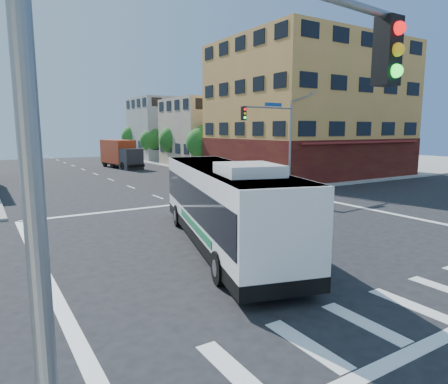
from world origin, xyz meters
TOP-DOWN VIEW (x-y plane):
  - ground at (0.00, 0.00)m, footprint 120.00×120.00m
  - sidewalk_ne at (35.00, 35.00)m, footprint 50.00×50.00m
  - corner_building_ne at (19.99, 18.48)m, footprint 18.10×15.44m
  - building_east_near at (16.98, 33.98)m, footprint 12.06×10.06m
  - building_east_far at (16.98, 47.98)m, footprint 12.06×10.06m
  - signal_mast_ne at (9.08, 10.62)m, footprint 7.91×1.13m
  - signal_mast_sw at (-9.08, -10.64)m, footprint 7.91×1.01m
  - street_tree_a at (11.90, 27.92)m, footprint 3.60×3.60m
  - street_tree_b at (11.90, 35.92)m, footprint 3.80×3.80m
  - street_tree_c at (11.90, 43.92)m, footprint 3.40×3.40m
  - street_tree_d at (11.90, 51.92)m, footprint 4.00×4.00m
  - transit_bus at (-2.48, -0.25)m, footprint 6.16×13.08m
  - box_truck at (4.69, 36.45)m, footprint 3.37×8.21m
  - parked_car at (11.58, 21.89)m, footprint 2.66×4.24m

SIDE VIEW (x-z plane):
  - ground at x=0.00m, z-range 0.00..0.00m
  - sidewalk_ne at x=35.00m, z-range 0.00..0.15m
  - parked_car at x=11.58m, z-range 0.00..1.35m
  - box_truck at x=4.69m, z-range -0.05..3.53m
  - transit_bus at x=-2.48m, z-range -0.04..3.75m
  - street_tree_c at x=11.90m, z-range 0.82..6.11m
  - street_tree_a at x=11.90m, z-range 0.83..6.35m
  - street_tree_b at x=11.90m, z-range 0.85..6.65m
  - street_tree_d at x=11.90m, z-range 0.87..6.90m
  - building_east_near at x=16.98m, z-range 0.01..9.01m
  - signal_mast_ne at x=9.08m, z-range 0.95..9.02m
  - signal_mast_sw at x=-9.08m, z-range 0.95..9.02m
  - building_east_far at x=16.98m, z-range 0.01..10.01m
  - corner_building_ne at x=19.99m, z-range -1.11..12.89m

